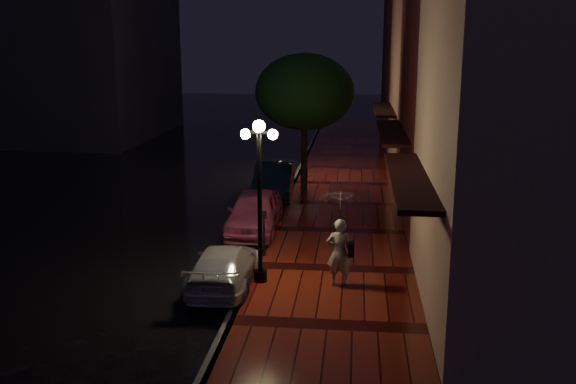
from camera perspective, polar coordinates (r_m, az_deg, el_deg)
The scene contains 15 objects.
ground at distance 22.07m, azimuth -1.42°, elevation -3.60°, with size 120.00×120.00×0.00m, color black.
sidewalk at distance 21.88m, azimuth 4.44°, elevation -3.59°, with size 4.50×60.00×0.15m, color #440F0C.
curb at distance 22.05m, azimuth -1.42°, elevation -3.41°, with size 0.25×60.00×0.15m, color #595451.
storefront_near at distance 15.67m, azimuth 21.68°, elevation 4.47°, with size 5.00×8.00×8.50m, color gray.
storefront_mid at distance 23.34m, azimuth 16.78°, elevation 10.49°, with size 5.00×8.00×11.00m, color #511914.
storefront_far at distance 31.29m, azimuth 14.03°, elevation 9.36°, with size 5.00×8.00×9.00m, color #8C5951.
storefront_extra at distance 41.19m, azimuth 12.22°, elevation 10.98°, with size 5.00×12.00×10.00m, color #511914.
streetlamp_near at distance 16.57m, azimuth -2.54°, elevation 0.02°, with size 0.96×0.36×4.31m.
streetlamp_far at distance 30.28m, azimuth 1.46°, elevation 6.02°, with size 0.96×0.36×4.31m.
street_tree at distance 27.11m, azimuth 1.50°, elevation 8.67°, with size 4.16×4.16×5.80m.
pink_car at distance 21.97m, azimuth -2.98°, elevation -1.76°, with size 1.69×4.19×1.43m, color #CA537F.
navy_car at distance 26.98m, azimuth -1.24°, elevation 1.11°, with size 1.55×4.44×1.46m, color black.
silver_car at distance 17.20m, azimuth -5.68°, elevation -6.60°, with size 1.59×3.91×1.13m, color #B9B9C1.
woman_with_umbrella at distance 16.50m, azimuth 4.65°, elevation -2.85°, with size 1.05×1.07×2.54m.
parking_meter at distance 19.00m, azimuth -2.14°, elevation -3.27°, with size 0.15×0.12×1.39m.
Camera 1 is at (2.81, -20.95, 6.37)m, focal length 40.00 mm.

